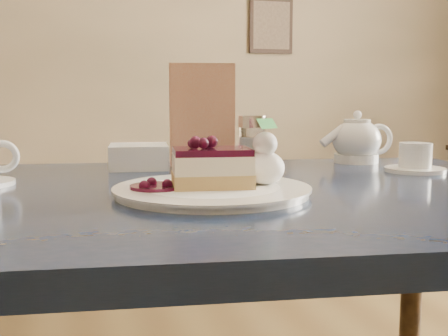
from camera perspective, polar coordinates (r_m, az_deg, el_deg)
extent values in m
cube|color=tan|center=(5.51, -13.72, 13.41)|extent=(8.00, 0.02, 3.00)
cube|color=black|center=(5.83, 4.81, 14.23)|extent=(0.45, 0.03, 0.55)
cube|color=black|center=(0.91, -1.62, -3.43)|extent=(1.28, 0.93, 0.04)
cylinder|color=#3C2611|center=(1.49, 18.39, -14.46)|extent=(0.05, 0.05, 0.71)
cylinder|color=white|center=(0.86, -1.22, -2.34)|extent=(0.29, 0.29, 0.01)
cube|color=#CFBB6D|center=(0.85, -1.23, -1.22)|extent=(0.13, 0.10, 0.02)
cube|color=#FFEEC8|center=(0.85, -1.23, 0.43)|extent=(0.13, 0.10, 0.03)
cube|color=#4B0C2B|center=(0.85, -1.23, 1.70)|extent=(0.12, 0.09, 0.01)
ellipsoid|color=white|center=(0.88, 4.17, 0.00)|extent=(0.06, 0.06, 0.05)
cylinder|color=#4B0C2B|center=(0.84, -6.88, -1.92)|extent=(0.08, 0.08, 0.01)
torus|color=white|center=(1.02, -21.58, 1.09)|extent=(0.06, 0.01, 0.06)
cylinder|color=white|center=(1.18, 18.82, -0.15)|extent=(0.12, 0.12, 0.01)
cylinder|color=white|center=(1.18, 18.88, 1.24)|extent=(0.06, 0.06, 0.05)
ellipsoid|color=white|center=(1.31, 13.32, 2.58)|extent=(0.11, 0.11, 0.09)
cylinder|color=white|center=(1.30, 13.39, 4.89)|extent=(0.06, 0.06, 0.01)
cylinder|color=white|center=(1.27, 10.35, 2.54)|extent=(0.06, 0.02, 0.05)
cube|color=beige|center=(1.21, -2.23, 5.41)|extent=(0.14, 0.05, 0.22)
cylinder|color=white|center=(1.19, 2.88, 2.14)|extent=(0.06, 0.06, 0.08)
cylinder|color=silver|center=(1.19, 2.90, 4.77)|extent=(0.06, 0.06, 0.02)
cube|color=white|center=(1.18, -8.65, 1.17)|extent=(0.13, 0.13, 0.05)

